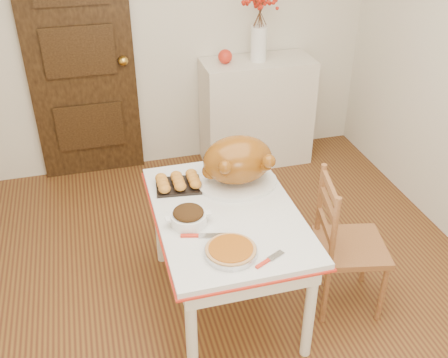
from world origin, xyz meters
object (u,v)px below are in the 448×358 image
object	(u,v)px
chair_oak	(352,244)
sideboard	(256,112)
pumpkin_pie	(231,250)
turkey_platter	(238,162)
kitchen_table	(226,258)

from	to	relation	value
chair_oak	sideboard	bearing A→B (deg)	11.20
sideboard	chair_oak	distance (m)	1.87
pumpkin_pie	turkey_platter	bearing A→B (deg)	70.56
sideboard	turkey_platter	xyz separation A→B (m)	(-0.61, -1.44, 0.38)
sideboard	kitchen_table	bearing A→B (deg)	-113.82
sideboard	chair_oak	xyz separation A→B (m)	(-0.02, -1.87, -0.02)
chair_oak	pumpkin_pie	xyz separation A→B (m)	(-0.80, -0.19, 0.28)
sideboard	kitchen_table	size ratio (longest dim) A/B	0.80
sideboard	turkey_platter	distance (m)	1.61
chair_oak	pumpkin_pie	distance (m)	0.87
pumpkin_pie	chair_oak	bearing A→B (deg)	13.47
chair_oak	turkey_platter	bearing A→B (deg)	65.55
chair_oak	turkey_platter	xyz separation A→B (m)	(-0.58, 0.43, 0.41)
kitchen_table	pumpkin_pie	xyz separation A→B (m)	(-0.08, -0.37, 0.38)
chair_oak	kitchen_table	bearing A→B (deg)	87.95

